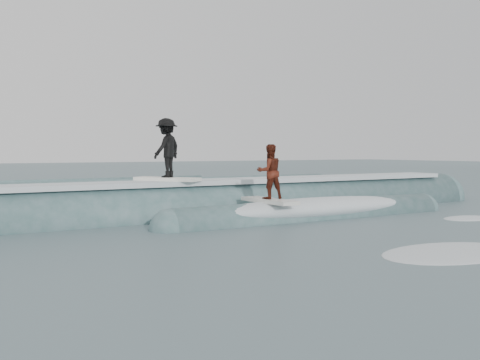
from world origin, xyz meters
TOP-DOWN VIEW (x-y plane):
  - ground at (0.00, 0.00)m, footprint 160.00×160.00m
  - breaking_wave at (0.32, 3.70)m, footprint 21.74×3.79m
  - surfer_black at (-1.85, 4.09)m, footprint 1.54×1.98m
  - surfer_red at (0.22, 1.89)m, footprint 0.80×2.01m
  - whitewater at (0.51, -2.21)m, footprint 15.39×6.82m
  - far_swells at (-2.34, 17.65)m, footprint 36.86×8.65m

SIDE VIEW (x-z plane):
  - ground at x=0.00m, z-range 0.00..0.00m
  - whitewater at x=0.51m, z-range -0.05..0.05m
  - far_swells at x=-2.34m, z-range -0.40..0.40m
  - breaking_wave at x=0.32m, z-range -0.96..1.06m
  - surfer_red at x=0.22m, z-range 0.46..2.05m
  - surfer_black at x=-1.85m, z-range 1.05..2.85m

